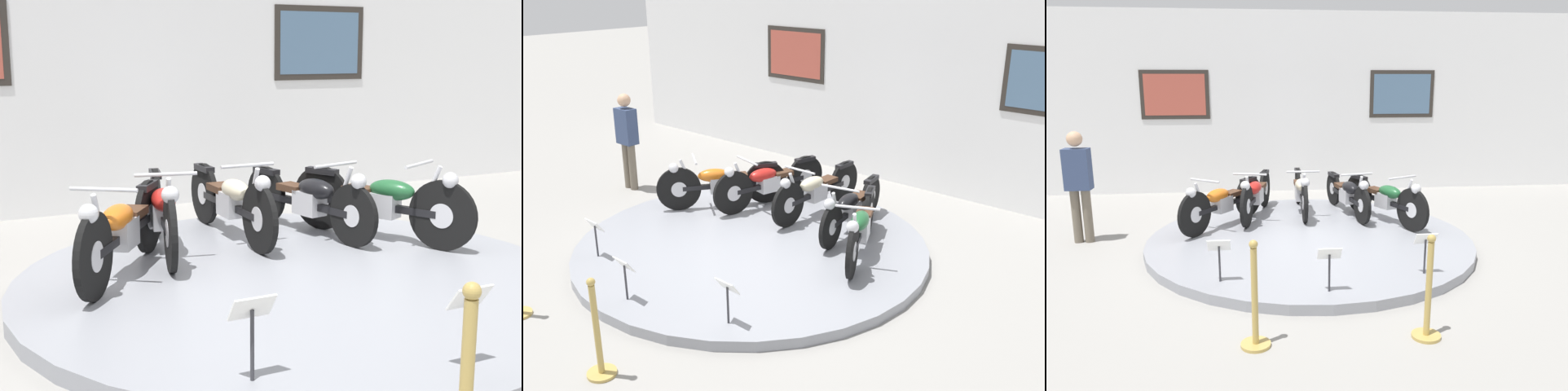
% 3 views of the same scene
% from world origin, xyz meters
% --- Properties ---
extents(ground_plane, '(60.00, 60.00, 0.00)m').
position_xyz_m(ground_plane, '(0.00, 0.00, 0.00)').
color(ground_plane, gray).
extents(display_platform, '(4.72, 4.72, 0.13)m').
position_xyz_m(display_platform, '(0.00, 0.00, 0.06)').
color(display_platform, gray).
rests_on(display_platform, ground_plane).
extents(back_wall, '(14.00, 0.22, 3.77)m').
position_xyz_m(back_wall, '(0.00, 3.85, 1.89)').
color(back_wall, white).
rests_on(back_wall, ground_plane).
extents(motorcycle_orange, '(1.21, 1.69, 0.81)m').
position_xyz_m(motorcycle_orange, '(-1.31, 0.67, 0.53)').
color(motorcycle_orange, black).
rests_on(motorcycle_orange, display_platform).
extents(motorcycle_red, '(0.62, 1.98, 0.81)m').
position_xyz_m(motorcycle_red, '(-0.78, 1.19, 0.52)').
color(motorcycle_red, black).
rests_on(motorcycle_red, display_platform).
extents(motorcycle_cream, '(0.54, 2.01, 0.80)m').
position_xyz_m(motorcycle_cream, '(-0.00, 1.38, 0.52)').
color(motorcycle_cream, black).
rests_on(motorcycle_cream, display_platform).
extents(motorcycle_black, '(0.56, 1.93, 0.78)m').
position_xyz_m(motorcycle_black, '(0.78, 1.18, 0.50)').
color(motorcycle_black, black).
rests_on(motorcycle_black, display_platform).
extents(motorcycle_green, '(0.91, 1.85, 0.81)m').
position_xyz_m(motorcycle_green, '(1.30, 0.66, 0.52)').
color(motorcycle_green, black).
rests_on(motorcycle_green, display_platform).
extents(info_placard_front_left, '(0.26, 0.11, 0.51)m').
position_xyz_m(info_placard_front_left, '(-1.21, -1.60, 0.49)').
color(info_placard_front_left, '#333338').
rests_on(info_placard_front_left, display_platform).
extents(info_placard_front_centre, '(0.26, 0.11, 0.51)m').
position_xyz_m(info_placard_front_centre, '(0.00, -2.01, 0.49)').
color(info_placard_front_centre, '#333338').
rests_on(info_placard_front_centre, display_platform).
extents(info_placard_front_right, '(0.26, 0.11, 0.51)m').
position_xyz_m(info_placard_front_right, '(1.21, -1.60, 0.49)').
color(info_placard_front_right, '#333338').
rests_on(info_placard_front_right, display_platform).
extents(visitor_standing, '(0.36, 0.22, 1.67)m').
position_xyz_m(visitor_standing, '(-3.36, 0.45, 0.94)').
color(visitor_standing, '#6B6051').
rests_on(visitor_standing, ground_plane).
extents(stanchion_post_left_of_entry, '(0.28, 0.28, 1.02)m').
position_xyz_m(stanchion_post_left_of_entry, '(-0.81, -2.88, 0.34)').
color(stanchion_post_left_of_entry, tan).
rests_on(stanchion_post_left_of_entry, ground_plane).
extents(stanchion_post_right_of_entry, '(0.28, 0.28, 1.02)m').
position_xyz_m(stanchion_post_right_of_entry, '(0.81, -2.88, 0.34)').
color(stanchion_post_right_of_entry, tan).
rests_on(stanchion_post_right_of_entry, ground_plane).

